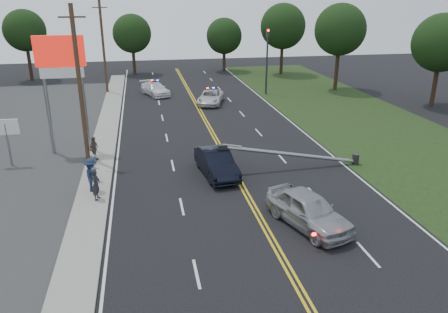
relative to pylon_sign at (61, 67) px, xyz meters
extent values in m
plane|color=black|center=(10.50, -14.00, -6.00)|extent=(120.00, 120.00, 0.00)
cube|color=gray|center=(2.10, -4.00, -5.94)|extent=(1.80, 70.00, 0.12)
cube|color=black|center=(24.00, -4.00, -5.99)|extent=(12.00, 80.00, 0.01)
cube|color=gold|center=(10.50, -4.00, -5.99)|extent=(0.36, 80.00, 0.00)
cylinder|color=gray|center=(-1.20, 0.00, -2.50)|extent=(0.24, 0.24, 7.00)
cylinder|color=gray|center=(1.20, 0.00, -2.50)|extent=(0.24, 0.24, 7.00)
cube|color=red|center=(0.00, 0.00, 1.00)|extent=(3.20, 0.35, 2.00)
cube|color=white|center=(0.00, 0.00, -0.40)|extent=(2.80, 0.30, 0.70)
cylinder|color=gray|center=(-3.50, -2.00, -4.60)|extent=(0.14, 0.14, 2.80)
cube|color=white|center=(-3.50, -2.00, -3.40)|extent=(1.60, 0.12, 1.00)
cylinder|color=#2D2D30|center=(18.80, 16.00, -2.50)|extent=(0.20, 0.20, 7.00)
cube|color=#2D2D30|center=(18.80, 16.00, 0.60)|extent=(0.28, 0.28, 0.90)
sphere|color=#FF0C07|center=(18.80, 15.84, 0.90)|extent=(0.22, 0.22, 0.22)
cylinder|color=#2D2D30|center=(18.60, -6.00, -5.65)|extent=(0.44, 0.44, 0.70)
cylinder|color=gray|center=(14.17, -6.00, -5.02)|extent=(8.90, 0.24, 1.80)
cube|color=#2D2D30|center=(9.74, -6.00, -4.23)|extent=(0.55, 0.32, 0.30)
cylinder|color=#382619|center=(1.30, -2.00, -1.00)|extent=(0.28, 0.28, 10.00)
cube|color=#382619|center=(1.30, -2.00, 3.20)|extent=(1.60, 0.10, 0.10)
cylinder|color=#382619|center=(1.30, 20.00, -1.00)|extent=(0.28, 0.28, 10.00)
cube|color=#382619|center=(1.30, 20.00, 3.20)|extent=(1.60, 0.10, 0.10)
cylinder|color=black|center=(-8.85, 29.96, -4.18)|extent=(0.44, 0.44, 3.64)
sphere|color=black|center=(-8.85, 29.96, 0.27)|extent=(5.19, 5.19, 5.19)
cylinder|color=black|center=(4.32, 32.10, -4.39)|extent=(0.44, 0.44, 3.21)
sphere|color=black|center=(4.32, 32.10, -0.47)|extent=(5.20, 5.20, 5.20)
cylinder|color=black|center=(17.17, 32.43, -4.55)|extent=(0.44, 0.44, 2.89)
sphere|color=black|center=(17.17, 32.43, -1.02)|extent=(5.05, 5.05, 5.05)
cylinder|color=black|center=(24.53, 28.37, -4.12)|extent=(0.44, 0.44, 3.75)
sphere|color=black|center=(24.53, 28.37, 0.47)|extent=(6.09, 6.09, 6.09)
cylinder|color=black|center=(27.42, 16.77, -4.02)|extent=(0.44, 0.44, 3.96)
sphere|color=black|center=(27.42, 16.77, 0.82)|extent=(5.73, 5.73, 5.73)
cylinder|color=black|center=(33.53, 7.46, -4.21)|extent=(0.44, 0.44, 3.58)
sphere|color=black|center=(33.53, 7.46, 0.17)|extent=(5.52, 5.52, 5.52)
imported|color=black|center=(9.34, -6.07, -5.20)|extent=(2.25, 5.00, 1.59)
imported|color=#989AA0|center=(12.56, -13.12, -5.15)|extent=(3.48, 5.32, 1.68)
imported|color=silver|center=(11.98, 12.53, -5.33)|extent=(3.60, 5.27, 1.34)
imported|color=silver|center=(6.60, 17.77, -5.30)|extent=(3.57, 5.21, 1.40)
imported|color=#24252B|center=(2.41, -8.48, -5.00)|extent=(0.54, 0.71, 1.75)
imported|color=#B6B6BB|center=(2.12, -5.77, -5.07)|extent=(0.73, 0.87, 1.61)
imported|color=#19243F|center=(2.09, -7.32, -4.92)|extent=(0.80, 1.29, 1.92)
imported|color=#564A45|center=(1.79, -2.39, -5.06)|extent=(0.76, 1.03, 1.63)
camera|label=1|loc=(5.13, -30.62, 4.43)|focal=35.00mm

